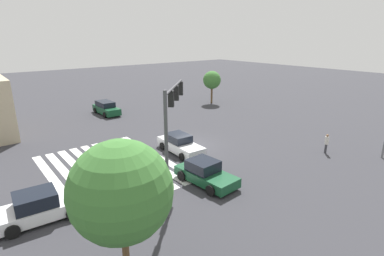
# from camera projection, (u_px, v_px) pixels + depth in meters

# --- Properties ---
(ground_plane) EXTENTS (142.27, 142.27, 0.00)m
(ground_plane) POSITION_uv_depth(u_px,v_px,m) (192.00, 145.00, 26.30)
(ground_plane) COLOR #333338
(crosswalk_markings) EXTENTS (11.20, 8.20, 0.01)m
(crosswalk_markings) POSITION_uv_depth(u_px,v_px,m) (111.00, 167.00, 21.79)
(crosswalk_markings) COLOR silver
(crosswalk_markings) RESTS_ON ground_plane
(traffic_signal_mast) EXTENTS (3.69, 3.69, 6.78)m
(traffic_signal_mast) POSITION_uv_depth(u_px,v_px,m) (172.00, 119.00, 15.97)
(traffic_signal_mast) COLOR #47474C
(traffic_signal_mast) RESTS_ON ground_plane
(car_0) EXTENTS (2.35, 4.51, 1.55)m
(car_0) POSITION_uv_depth(u_px,v_px,m) (39.00, 207.00, 15.47)
(car_0) COLOR silver
(car_0) RESTS_ON ground_plane
(car_1) EXTENTS (4.41, 2.35, 1.49)m
(car_1) POSITION_uv_depth(u_px,v_px,m) (205.00, 173.00, 19.38)
(car_1) COLOR #144728
(car_1) RESTS_ON ground_plane
(car_2) EXTENTS (4.77, 2.05, 1.49)m
(car_2) POSITION_uv_depth(u_px,v_px,m) (180.00, 144.00, 24.49)
(car_2) COLOR silver
(car_2) RESTS_ON ground_plane
(car_3) EXTENTS (4.66, 2.01, 1.56)m
(car_3) POSITION_uv_depth(u_px,v_px,m) (106.00, 108.00, 36.48)
(car_3) COLOR #144728
(car_3) RESTS_ON ground_plane
(pedestrian) EXTENTS (0.40, 0.42, 1.62)m
(pedestrian) POSITION_uv_depth(u_px,v_px,m) (326.00, 143.00, 24.23)
(pedestrian) COLOR #38383D
(pedestrian) RESTS_ON ground_plane
(tree_corner_a) EXTENTS (2.48, 2.48, 4.53)m
(tree_corner_a) POSITION_uv_depth(u_px,v_px,m) (212.00, 80.00, 41.69)
(tree_corner_a) COLOR brown
(tree_corner_a) RESTS_ON ground_plane
(tree_corner_b) EXTENTS (3.68, 3.68, 5.89)m
(tree_corner_b) POSITION_uv_depth(u_px,v_px,m) (121.00, 192.00, 10.34)
(tree_corner_b) COLOR brown
(tree_corner_b) RESTS_ON ground_plane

